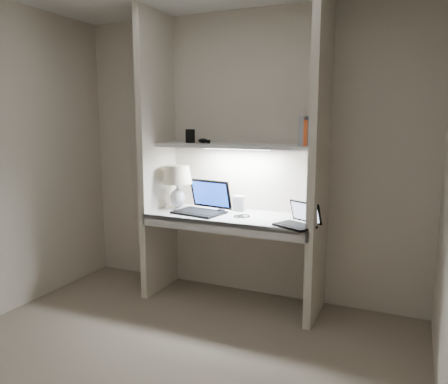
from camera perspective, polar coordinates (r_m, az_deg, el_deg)
The scene contains 18 objects.
floor at distance 2.99m, azimuth -8.94°, elevation -22.30°, with size 3.20×3.00×0.01m, color gray.
back_wall at distance 3.90m, azimuth 2.63°, elevation 4.70°, with size 3.20×0.01×2.50m, color beige.
alcove_panel_left at distance 3.99m, azimuth -8.69°, elevation 4.70°, with size 0.06×0.55×2.50m, color beige.
alcove_panel_right at distance 3.43m, azimuth 12.37°, elevation 3.85°, with size 0.06×0.55×2.50m, color beige.
desk at distance 3.73m, azimuth 1.03°, elevation -3.30°, with size 1.40×0.55×0.04m, color white.
desk_apron at distance 3.50m, azimuth -0.64°, elevation -4.63°, with size 1.46×0.03×0.10m, color silver.
shelf at distance 3.73m, azimuth 1.62°, elevation 6.03°, with size 1.40×0.36×0.03m, color silver.
strip_light at distance 3.73m, azimuth 1.62°, elevation 5.69°, with size 0.60×0.04×0.01m, color white.
table_lamp at distance 3.95m, azimuth -6.10°, elevation 1.61°, with size 0.27×0.27×0.40m.
laptop_main at distance 3.82m, azimuth -2.72°, elevation -1.74°, with size 0.47×0.42×0.28m.
laptop_netbook at distance 3.37m, azimuth 9.72°, elevation -3.72°, with size 0.37×0.35×0.18m.
speaker at distance 3.87m, azimuth 1.97°, elevation -1.50°, with size 0.10×0.07×0.14m, color silver.
mouse at distance 3.81m, azimuth -0.40°, elevation -2.47°, with size 0.09×0.05×0.03m, color black.
cable_coil at distance 3.66m, azimuth 2.59°, elevation -3.13°, with size 0.11×0.11×0.01m, color black.
sticky_note at distance 4.05m, azimuth -6.53°, elevation -2.02°, with size 0.07×0.07×0.00m, color gold.
book_row at distance 3.58m, azimuth 11.64°, elevation 7.70°, with size 0.22×0.15×0.23m.
shelf_box at distance 3.95m, azimuth -4.44°, elevation 7.29°, with size 0.07×0.05×0.12m, color black.
shelf_gadget at distance 3.88m, azimuth -2.76°, elevation 6.70°, with size 0.10×0.07×0.04m, color black.
Camera 1 is at (1.42, -2.12, 1.57)m, focal length 35.00 mm.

